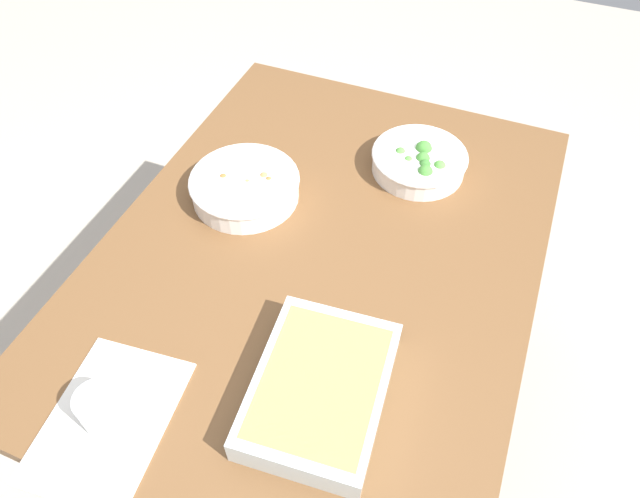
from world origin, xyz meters
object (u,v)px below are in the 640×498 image
stew_bowl (245,186)px  spoon_by_stew (265,192)px  broccoli_bowl (419,161)px  drink_cup (102,411)px  baking_dish (320,388)px

stew_bowl → spoon_by_stew: bearing=-56.1°
spoon_by_stew → broccoli_bowl: bearing=-55.5°
stew_bowl → spoon_by_stew: size_ratio=1.61×
stew_bowl → broccoli_bowl: 0.42m
broccoli_bowl → spoon_by_stew: size_ratio=1.46×
drink_cup → spoon_by_stew: size_ratio=0.55×
broccoli_bowl → drink_cup: size_ratio=2.68×
baking_dish → spoon_by_stew: (0.43, 0.31, -0.03)m
stew_bowl → drink_cup: drink_cup is taller
stew_bowl → baking_dish: same height
baking_dish → spoon_by_stew: 0.53m
stew_bowl → spoon_by_stew: 0.05m
broccoli_bowl → spoon_by_stew: (-0.21, 0.31, -0.03)m
baking_dish → broccoli_bowl: bearing=0.3°
stew_bowl → baking_dish: (-0.40, -0.35, 0.00)m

